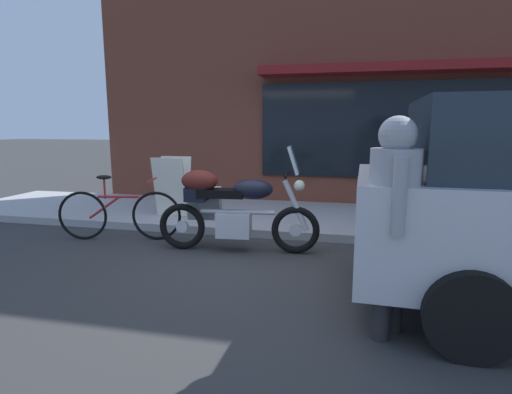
{
  "coord_description": "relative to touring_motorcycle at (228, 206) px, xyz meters",
  "views": [
    {
      "loc": [
        1.17,
        -4.56,
        1.63
      ],
      "look_at": [
        -0.01,
        0.62,
        0.7
      ],
      "focal_mm": 28.48,
      "sensor_mm": 36.0,
      "label": 1
    }
  ],
  "objects": [
    {
      "name": "ground_plane",
      "position": [
        0.34,
        -0.44,
        -0.6
      ],
      "size": [
        80.0,
        80.0,
        0.0
      ],
      "primitive_type": "plane",
      "color": "#343434"
    },
    {
      "name": "touring_motorcycle",
      "position": [
        0.0,
        0.0,
        0.0
      ],
      "size": [
        2.13,
        0.62,
        1.39
      ],
      "color": "black",
      "rests_on": "ground_plane"
    },
    {
      "name": "parked_bicycle",
      "position": [
        -1.68,
        0.13,
        -0.21
      ],
      "size": [
        1.75,
        0.54,
        0.94
      ],
      "color": "black",
      "rests_on": "ground_plane"
    },
    {
      "name": "pedestrian_walking",
      "position": [
        1.86,
        -1.86,
        0.48
      ],
      "size": [
        0.39,
        0.56,
        1.71
      ],
      "color": "#272727",
      "rests_on": "ground_plane"
    },
    {
      "name": "sandwich_board_sign",
      "position": [
        -1.37,
        1.3,
        0.02
      ],
      "size": [
        0.55,
        0.42,
        1.0
      ],
      "color": "silver",
      "rests_on": "sidewalk_curb"
    }
  ]
}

